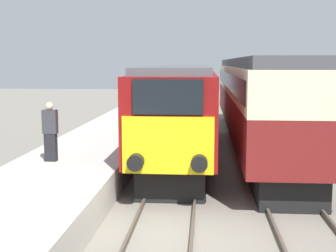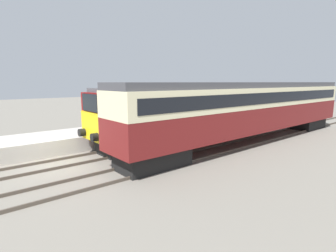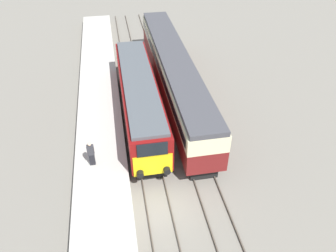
% 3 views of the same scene
% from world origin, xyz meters
% --- Properties ---
extents(ground_plane, '(120.00, 120.00, 0.00)m').
position_xyz_m(ground_plane, '(0.00, 0.00, 0.00)').
color(ground_plane, slate).
extents(platform_left, '(3.50, 50.00, 0.93)m').
position_xyz_m(platform_left, '(-3.30, 8.00, 0.46)').
color(platform_left, '#B7B2A8').
rests_on(platform_left, ground_plane).
extents(rails_near_track, '(1.51, 60.00, 0.14)m').
position_xyz_m(rails_near_track, '(0.00, 5.00, 0.07)').
color(rails_near_track, '#4C4238').
rests_on(rails_near_track, ground_plane).
extents(rails_far_track, '(1.50, 60.00, 0.14)m').
position_xyz_m(rails_far_track, '(3.40, 5.00, 0.07)').
color(rails_far_track, '#4C4238').
rests_on(rails_far_track, ground_plane).
extents(locomotive, '(2.70, 15.30, 3.85)m').
position_xyz_m(locomotive, '(0.00, 9.40, 2.17)').
color(locomotive, black).
rests_on(locomotive, ground_plane).
extents(passenger_carriage, '(2.75, 21.95, 4.17)m').
position_xyz_m(passenger_carriage, '(3.40, 12.42, 2.54)').
color(passenger_carriage, black).
rests_on(passenger_carriage, ground_plane).
extents(person_on_platform, '(0.44, 0.26, 1.85)m').
position_xyz_m(person_on_platform, '(-3.81, 3.68, 1.86)').
color(person_on_platform, black).
rests_on(person_on_platform, platform_left).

